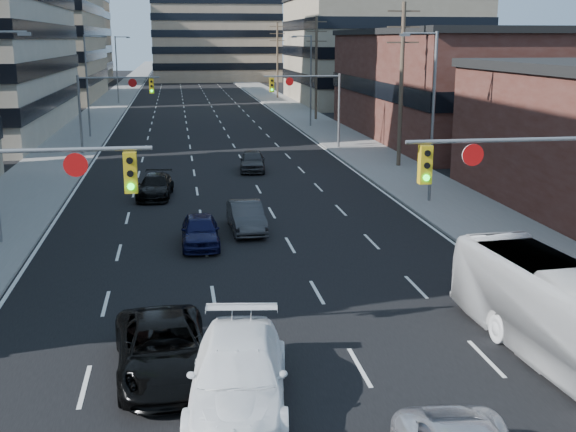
# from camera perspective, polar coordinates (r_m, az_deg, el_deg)

# --- Properties ---
(road_surface) EXTENTS (18.00, 300.00, 0.02)m
(road_surface) POSITION_cam_1_polar(r_m,az_deg,el_deg) (141.67, -7.76, 10.20)
(road_surface) COLOR black
(road_surface) RESTS_ON ground
(sidewalk_left) EXTENTS (5.00, 300.00, 0.15)m
(sidewalk_left) POSITION_cam_1_polar(r_m,az_deg,el_deg) (141.91, -12.48, 10.04)
(sidewalk_left) COLOR slate
(sidewalk_left) RESTS_ON ground
(sidewalk_right) EXTENTS (5.00, 300.00, 0.15)m
(sidewalk_right) POSITION_cam_1_polar(r_m,az_deg,el_deg) (142.37, -3.05, 10.35)
(sidewalk_right) COLOR slate
(sidewalk_right) RESTS_ON ground
(office_left_far) EXTENTS (20.00, 30.00, 16.00)m
(office_left_far) POSITION_cam_1_polar(r_m,az_deg,el_deg) (113.38, -20.07, 12.68)
(office_left_far) COLOR gray
(office_left_far) RESTS_ON ground
(storefront_right_mid) EXTENTS (20.00, 30.00, 9.00)m
(storefront_right_mid) POSITION_cam_1_polar(r_m,az_deg,el_deg) (67.12, 15.02, 9.83)
(storefront_right_mid) COLOR #472119
(storefront_right_mid) RESTS_ON ground
(office_right_far) EXTENTS (22.00, 28.00, 14.00)m
(office_right_far) POSITION_cam_1_polar(r_m,az_deg,el_deg) (103.22, 7.02, 12.81)
(office_right_far) COLOR gray
(office_right_far) RESTS_ON ground
(bg_block_left) EXTENTS (24.00, 24.00, 20.00)m
(bg_block_left) POSITION_cam_1_polar(r_m,az_deg,el_deg) (153.47, -18.78, 13.61)
(bg_block_left) COLOR #ADA089
(bg_block_left) RESTS_ON ground
(bg_block_right) EXTENTS (22.00, 22.00, 12.00)m
(bg_block_right) POSITION_cam_1_polar(r_m,az_deg,el_deg) (145.64, 5.17, 12.72)
(bg_block_right) COLOR gray
(bg_block_right) RESTS_ON ground
(signal_near_left) EXTENTS (6.59, 0.33, 6.00)m
(signal_near_left) POSITION_cam_1_polar(r_m,az_deg,el_deg) (20.38, -21.66, 0.67)
(signal_near_left) COLOR slate
(signal_near_left) RESTS_ON ground
(signal_near_right) EXTENTS (6.59, 0.33, 6.00)m
(signal_near_right) POSITION_cam_1_polar(r_m,az_deg,el_deg) (22.36, 18.82, 2.00)
(signal_near_right) COLOR slate
(signal_near_right) RESTS_ON ground
(signal_far_left) EXTENTS (6.09, 0.33, 6.00)m
(signal_far_left) POSITION_cam_1_polar(r_m,az_deg,el_deg) (56.75, -13.84, 9.05)
(signal_far_left) COLOR slate
(signal_far_left) RESTS_ON ground
(signal_far_right) EXTENTS (6.09, 0.33, 6.00)m
(signal_far_right) POSITION_cam_1_polar(r_m,az_deg,el_deg) (57.52, 1.79, 9.50)
(signal_far_right) COLOR slate
(signal_far_right) RESTS_ON ground
(utility_pole_block) EXTENTS (2.20, 0.28, 11.00)m
(utility_pole_block) POSITION_cam_1_polar(r_m,az_deg,el_deg) (49.80, 8.95, 10.37)
(utility_pole_block) COLOR #4C3D2D
(utility_pole_block) RESTS_ON ground
(utility_pole_midblock) EXTENTS (2.20, 0.28, 11.00)m
(utility_pole_midblock) POSITION_cam_1_polar(r_m,az_deg,el_deg) (78.88, 2.24, 11.73)
(utility_pole_midblock) COLOR #4C3D2D
(utility_pole_midblock) RESTS_ON ground
(utility_pole_distant) EXTENTS (2.20, 0.28, 11.00)m
(utility_pole_distant) POSITION_cam_1_polar(r_m,az_deg,el_deg) (108.47, -0.85, 12.30)
(utility_pole_distant) COLOR #4C3D2D
(utility_pole_distant) RESTS_ON ground
(streetlight_left_mid) EXTENTS (2.03, 0.22, 9.00)m
(streetlight_left_mid) POSITION_cam_1_polar(r_m,az_deg,el_deg) (66.90, -15.48, 10.26)
(streetlight_left_mid) COLOR slate
(streetlight_left_mid) RESTS_ON ground
(streetlight_left_far) EXTENTS (2.03, 0.22, 9.00)m
(streetlight_left_far) POSITION_cam_1_polar(r_m,az_deg,el_deg) (101.72, -13.29, 11.44)
(streetlight_left_far) COLOR slate
(streetlight_left_far) RESTS_ON ground
(streetlight_right_near) EXTENTS (2.03, 0.22, 9.00)m
(streetlight_right_near) POSITION_cam_1_polar(r_m,az_deg,el_deg) (38.86, 11.19, 8.29)
(streetlight_right_near) COLOR slate
(streetlight_right_near) RESTS_ON ground
(streetlight_right_far) EXTENTS (2.03, 0.22, 9.00)m
(streetlight_right_far) POSITION_cam_1_polar(r_m,az_deg,el_deg) (72.68, 1.69, 10.99)
(streetlight_right_far) COLOR slate
(streetlight_right_far) RESTS_ON ground
(black_pickup) EXTENTS (2.83, 5.41, 1.45)m
(black_pickup) POSITION_cam_1_polar(r_m,az_deg,el_deg) (19.46, -9.83, -10.32)
(black_pickup) COLOR black
(black_pickup) RESTS_ON ground
(white_van) EXTENTS (3.01, 5.95, 1.66)m
(white_van) POSITION_cam_1_polar(r_m,az_deg,el_deg) (17.63, -3.94, -12.44)
(white_van) COLOR white
(white_van) RESTS_ON ground
(transit_bus) EXTENTS (2.97, 9.97, 2.74)m
(transit_bus) POSITION_cam_1_polar(r_m,az_deg,el_deg) (20.76, 21.51, -7.63)
(transit_bus) COLOR silver
(transit_bus) RESTS_ON ground
(sedan_blue) EXTENTS (1.64, 3.97, 1.35)m
(sedan_blue) POSITION_cam_1_polar(r_m,az_deg,el_deg) (30.98, -6.95, -1.15)
(sedan_blue) COLOR black
(sedan_blue) RESTS_ON ground
(sedan_grey_center) EXTENTS (1.59, 4.17, 1.36)m
(sedan_grey_center) POSITION_cam_1_polar(r_m,az_deg,el_deg) (33.16, -3.32, -0.06)
(sedan_grey_center) COLOR #303032
(sedan_grey_center) RESTS_ON ground
(sedan_black_far) EXTENTS (2.18, 4.55, 1.28)m
(sedan_black_far) POSITION_cam_1_polar(r_m,az_deg,el_deg) (40.87, -10.45, 2.32)
(sedan_black_far) COLOR black
(sedan_black_far) RESTS_ON ground
(sedan_grey_right) EXTENTS (2.08, 4.25, 1.39)m
(sedan_grey_right) POSITION_cam_1_polar(r_m,az_deg,el_deg) (48.44, -2.82, 4.38)
(sedan_grey_right) COLOR #303133
(sedan_grey_right) RESTS_ON ground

